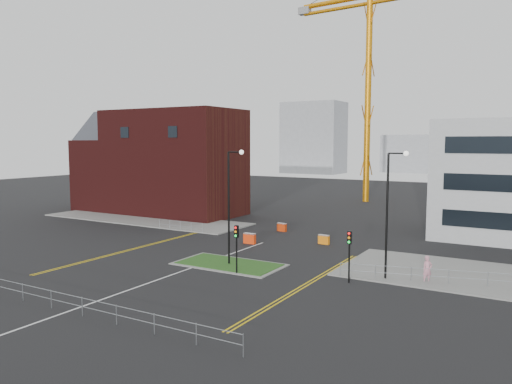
% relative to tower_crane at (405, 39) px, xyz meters
% --- Properties ---
extents(ground, '(200.00, 200.00, 0.00)m').
position_rel_tower_crane_xyz_m(ground, '(-3.87, -54.41, -25.51)').
color(ground, black).
rests_on(ground, ground).
extents(pavement_left, '(28.00, 8.00, 0.12)m').
position_rel_tower_crane_xyz_m(pavement_left, '(-23.87, -32.41, -25.45)').
color(pavement_left, slate).
rests_on(pavement_left, ground).
extents(island_kerb, '(8.60, 4.60, 0.08)m').
position_rel_tower_crane_xyz_m(island_kerb, '(-1.87, -46.41, -25.47)').
color(island_kerb, slate).
rests_on(island_kerb, ground).
extents(grass_island, '(8.00, 4.00, 0.12)m').
position_rel_tower_crane_xyz_m(grass_island, '(-1.87, -46.41, -25.45)').
color(grass_island, '#1E4717').
rests_on(grass_island, ground).
extents(brick_building, '(24.20, 10.07, 14.24)m').
position_rel_tower_crane_xyz_m(brick_building, '(-26.84, -26.41, -18.66)').
color(brick_building, '#401010').
rests_on(brick_building, ground).
extents(tower_crane, '(52.83, 6.34, 36.88)m').
position_rel_tower_crane_xyz_m(tower_crane, '(0.00, 0.00, 0.00)').
color(tower_crane, orange).
rests_on(tower_crane, ground).
extents(streetlamp_island, '(1.46, 0.36, 9.18)m').
position_rel_tower_crane_xyz_m(streetlamp_island, '(-1.65, -46.41, -20.09)').
color(streetlamp_island, black).
rests_on(streetlamp_island, ground).
extents(streetlamp_right_near, '(1.46, 0.36, 9.18)m').
position_rel_tower_crane_xyz_m(streetlamp_right_near, '(10.35, -44.41, -20.09)').
color(streetlamp_right_near, black).
rests_on(streetlamp_right_near, ground).
extents(traffic_light_island, '(0.28, 0.33, 3.65)m').
position_rel_tower_crane_xyz_m(traffic_light_island, '(0.13, -48.42, -22.94)').
color(traffic_light_island, black).
rests_on(traffic_light_island, ground).
extents(traffic_light_right, '(0.28, 0.33, 3.65)m').
position_rel_tower_crane_xyz_m(traffic_light_right, '(8.13, -46.42, -22.94)').
color(traffic_light_right, black).
rests_on(traffic_light_right, ground).
extents(railing_front, '(24.05, 0.05, 1.10)m').
position_rel_tower_crane_xyz_m(railing_front, '(-3.87, -60.41, -24.72)').
color(railing_front, gray).
rests_on(railing_front, ground).
extents(railing_left, '(6.05, 0.05, 1.10)m').
position_rel_tower_crane_xyz_m(railing_left, '(-14.87, -36.41, -24.76)').
color(railing_left, gray).
rests_on(railing_left, ground).
extents(railing_right, '(19.05, 5.05, 1.10)m').
position_rel_tower_crane_xyz_m(railing_right, '(16.63, -42.91, -24.73)').
color(railing_right, gray).
rests_on(railing_right, ground).
extents(centre_line, '(0.15, 30.00, 0.01)m').
position_rel_tower_crane_xyz_m(centre_line, '(-3.87, -52.41, -25.50)').
color(centre_line, silver).
rests_on(centre_line, ground).
extents(yellow_left_a, '(0.12, 24.00, 0.01)m').
position_rel_tower_crane_xyz_m(yellow_left_a, '(-12.87, -44.41, -25.50)').
color(yellow_left_a, gold).
rests_on(yellow_left_a, ground).
extents(yellow_left_b, '(0.12, 24.00, 0.01)m').
position_rel_tower_crane_xyz_m(yellow_left_b, '(-12.57, -44.41, -25.50)').
color(yellow_left_b, gold).
rests_on(yellow_left_b, ground).
extents(yellow_right_a, '(0.12, 20.00, 0.01)m').
position_rel_tower_crane_xyz_m(yellow_right_a, '(5.63, -48.41, -25.50)').
color(yellow_right_a, gold).
rests_on(yellow_right_a, ground).
extents(yellow_right_b, '(0.12, 20.00, 0.01)m').
position_rel_tower_crane_xyz_m(yellow_right_b, '(5.93, -48.41, -25.50)').
color(yellow_right_b, gold).
rests_on(yellow_right_b, ground).
extents(skyline_a, '(18.00, 12.00, 22.00)m').
position_rel_tower_crane_xyz_m(skyline_a, '(-43.87, 65.59, -14.51)').
color(skyline_a, gray).
rests_on(skyline_a, ground).
extents(skyline_b, '(24.00, 12.00, 16.00)m').
position_rel_tower_crane_xyz_m(skyline_b, '(6.13, 75.59, -17.51)').
color(skyline_b, gray).
rests_on(skyline_b, ground).
extents(skyline_d, '(30.00, 12.00, 12.00)m').
position_rel_tower_crane_xyz_m(skyline_d, '(-11.87, 85.59, -19.51)').
color(skyline_d, gray).
rests_on(skyline_d, ground).
extents(pedestrian, '(0.83, 0.82, 1.93)m').
position_rel_tower_crane_xyz_m(pedestrian, '(12.87, -43.76, -24.54)').
color(pedestrian, pink).
rests_on(pedestrian, ground).
extents(barrier_left, '(1.12, 0.50, 0.91)m').
position_rel_tower_crane_xyz_m(barrier_left, '(-5.14, -30.90, -25.02)').
color(barrier_left, red).
rests_on(barrier_left, ground).
extents(barrier_mid, '(1.21, 0.42, 1.01)m').
position_rel_tower_crane_xyz_m(barrier_mid, '(-4.76, -38.41, -24.96)').
color(barrier_mid, '#FF3B0E').
rests_on(barrier_mid, ground).
extents(barrier_right, '(1.09, 0.40, 0.90)m').
position_rel_tower_crane_xyz_m(barrier_right, '(1.53, -35.03, -25.02)').
color(barrier_right, orange).
rests_on(barrier_right, ground).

